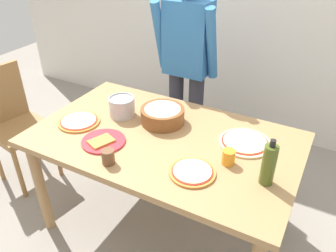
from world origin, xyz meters
name	(u,v)px	position (x,y,z in m)	size (l,w,h in m)	color
ground	(165,224)	(0.00, 0.00, 0.00)	(8.00, 8.00, 0.00)	gray
dining_table	(164,149)	(0.00, 0.00, 0.67)	(1.60, 0.96, 0.76)	#A37A4C
person_cook	(187,62)	(-0.22, 0.76, 0.94)	(0.49, 0.25, 1.62)	#2D2D38
chair_wooden_left	(13,119)	(-1.32, -0.06, 0.54)	(0.46, 0.46, 0.95)	olive
pizza_raw_on_board	(245,142)	(0.45, 0.16, 0.77)	(0.31, 0.31, 0.02)	beige
pizza_cooked_on_tray	(79,121)	(-0.56, -0.12, 0.77)	(0.27, 0.27, 0.02)	#C67A33
pizza_second_cooked	(192,172)	(0.29, -0.23, 0.77)	(0.25, 0.25, 0.02)	#C67A33
plate_with_slice	(103,141)	(-0.29, -0.22, 0.77)	(0.26, 0.26, 0.02)	red
popcorn_bowl	(163,114)	(-0.09, 0.15, 0.82)	(0.28, 0.28, 0.11)	brown
olive_oil_bottle	(269,164)	(0.65, -0.12, 0.87)	(0.07, 0.07, 0.26)	#47561E
steel_pot	(122,106)	(-0.37, 0.10, 0.83)	(0.17, 0.17, 0.13)	#B7B7BC
cup_orange	(229,157)	(0.43, -0.06, 0.80)	(0.07, 0.07, 0.09)	orange
cup_small_brown	(108,157)	(-0.14, -0.37, 0.80)	(0.07, 0.07, 0.09)	brown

